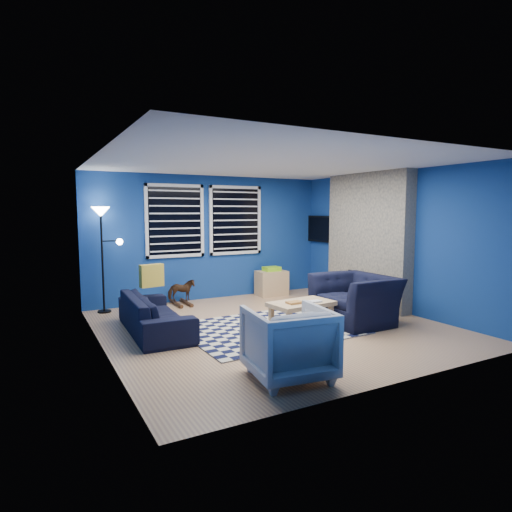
{
  "coord_description": "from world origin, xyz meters",
  "views": [
    {
      "loc": [
        -3.32,
        -5.58,
        1.79
      ],
      "look_at": [
        -0.14,
        0.3,
        1.09
      ],
      "focal_mm": 30.0,
      "sensor_mm": 36.0,
      "label": 1
    }
  ],
  "objects": [
    {
      "name": "wall_back",
      "position": [
        0.0,
        2.5,
        1.25
      ],
      "size": [
        5.0,
        0.0,
        5.0
      ],
      "primitive_type": "plane",
      "rotation": [
        1.57,
        0.0,
        0.0
      ],
      "color": "navy",
      "rests_on": "floor"
    },
    {
      "name": "wall_right",
      "position": [
        2.5,
        0.0,
        1.25
      ],
      "size": [
        0.0,
        5.0,
        5.0
      ],
      "primitive_type": "plane",
      "rotation": [
        1.57,
        0.0,
        -1.57
      ],
      "color": "navy",
      "rests_on": "floor"
    },
    {
      "name": "window_right",
      "position": [
        0.55,
        2.46,
        1.6
      ],
      "size": [
        1.17,
        0.06,
        1.42
      ],
      "color": "black",
      "rests_on": "wall_back"
    },
    {
      "name": "cabinet",
      "position": [
        1.25,
        2.18,
        0.27
      ],
      "size": [
        0.65,
        0.45,
        0.61
      ],
      "rotation": [
        0.0,
        0.0,
        -0.05
      ],
      "color": "#DDB27C",
      "rests_on": "floor"
    },
    {
      "name": "armchair_big",
      "position": [
        1.27,
        -0.44,
        0.39
      ],
      "size": [
        1.2,
        1.05,
        0.77
      ],
      "primitive_type": "imported",
      "rotation": [
        0.0,
        0.0,
        -1.56
      ],
      "color": "black",
      "rests_on": "floor"
    },
    {
      "name": "armchair_bent",
      "position": [
        -0.9,
        -1.84,
        0.39
      ],
      "size": [
        0.94,
        0.96,
        0.78
      ],
      "primitive_type": "imported",
      "rotation": [
        0.0,
        0.0,
        3.01
      ],
      "color": "gray",
      "rests_on": "floor"
    },
    {
      "name": "fireplace",
      "position": [
        2.36,
        0.5,
        1.2
      ],
      "size": [
        0.65,
        2.0,
        2.5
      ],
      "color": "gray",
      "rests_on": "floor"
    },
    {
      "name": "floor_lamp",
      "position": [
        -2.13,
        2.25,
        1.53
      ],
      "size": [
        0.51,
        0.31,
        1.87
      ],
      "color": "black",
      "rests_on": "floor"
    },
    {
      "name": "throw_pillow",
      "position": [
        -1.54,
        1.29,
        0.74
      ],
      "size": [
        0.4,
        0.19,
        0.37
      ],
      "primitive_type": "cube",
      "rotation": [
        0.0,
        0.0,
        0.19
      ],
      "color": "gold",
      "rests_on": "sofa"
    },
    {
      "name": "wall_left",
      "position": [
        -2.5,
        0.0,
        1.25
      ],
      "size": [
        0.0,
        5.0,
        5.0
      ],
      "primitive_type": "plane",
      "rotation": [
        1.57,
        0.0,
        1.57
      ],
      "color": "navy",
      "rests_on": "floor"
    },
    {
      "name": "ceiling",
      "position": [
        0.0,
        0.0,
        2.5
      ],
      "size": [
        5.0,
        5.0,
        0.0
      ],
      "primitive_type": "plane",
      "rotation": [
        3.14,
        0.0,
        0.0
      ],
      "color": "white",
      "rests_on": "wall_back"
    },
    {
      "name": "floor",
      "position": [
        0.0,
        0.0,
        0.0
      ],
      "size": [
        5.0,
        5.0,
        0.0
      ],
      "primitive_type": "plane",
      "color": "tan",
      "rests_on": "ground"
    },
    {
      "name": "rocking_horse",
      "position": [
        -0.75,
        2.17,
        0.28
      ],
      "size": [
        0.36,
        0.55,
        0.43
      ],
      "primitive_type": "imported",
      "rotation": [
        0.0,
        0.0,
        1.29
      ],
      "color": "#452216",
      "rests_on": "floor"
    },
    {
      "name": "coffee_table",
      "position": [
        0.23,
        -0.43,
        0.33
      ],
      "size": [
        0.99,
        0.63,
        0.47
      ],
      "rotation": [
        0.0,
        0.0,
        0.1
      ],
      "color": "#DDB27C",
      "rests_on": "rug"
    },
    {
      "name": "window_left",
      "position": [
        -0.75,
        2.46,
        1.6
      ],
      "size": [
        1.17,
        0.06,
        1.42
      ],
      "color": "black",
      "rests_on": "wall_back"
    },
    {
      "name": "sofa",
      "position": [
        -1.69,
        0.58,
        0.28
      ],
      "size": [
        1.94,
        0.81,
        0.56
      ],
      "primitive_type": "imported",
      "rotation": [
        0.0,
        0.0,
        1.54
      ],
      "color": "black",
      "rests_on": "floor"
    },
    {
      "name": "tv",
      "position": [
        2.45,
        2.0,
        1.4
      ],
      "size": [
        0.07,
        1.0,
        0.58
      ],
      "color": "black",
      "rests_on": "wall_right"
    },
    {
      "name": "rug",
      "position": [
        -0.14,
        -0.07,
        0.01
      ],
      "size": [
        2.56,
        2.07,
        0.02
      ],
      "primitive_type": "cube",
      "rotation": [
        0.0,
        0.0,
        0.03
      ],
      "color": "black",
      "rests_on": "floor"
    }
  ]
}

